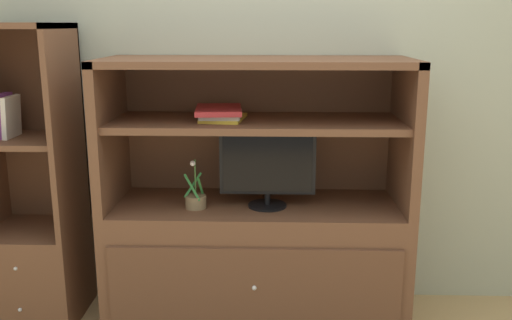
# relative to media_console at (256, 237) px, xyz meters

# --- Properties ---
(painted_rear_wall) EXTENTS (6.00, 0.10, 2.80)m
(painted_rear_wall) POSITION_rel_media_console_xyz_m (0.00, 0.35, 0.92)
(painted_rear_wall) COLOR #ADB29E
(painted_rear_wall) RESTS_ON ground_plane
(media_console) EXTENTS (1.58, 0.63, 1.44)m
(media_console) POSITION_rel_media_console_xyz_m (0.00, 0.00, 0.00)
(media_console) COLOR brown
(media_console) RESTS_ON ground_plane
(tv_monitor) EXTENTS (0.50, 0.20, 0.40)m
(tv_monitor) POSITION_rel_media_console_xyz_m (0.06, -0.06, 0.41)
(tv_monitor) COLOR black
(tv_monitor) RESTS_ON media_console
(potted_plant) EXTENTS (0.12, 0.11, 0.26)m
(potted_plant) POSITION_rel_media_console_xyz_m (-0.31, -0.09, 0.24)
(potted_plant) COLOR #8C7251
(potted_plant) RESTS_ON media_console
(magazine_stack) EXTENTS (0.27, 0.34, 0.06)m
(magazine_stack) POSITION_rel_media_console_xyz_m (-0.18, -0.01, 0.68)
(magazine_stack) COLOR gold
(magazine_stack) RESTS_ON media_console
(bookshelf_tall) EXTENTS (0.50, 0.49, 1.61)m
(bookshelf_tall) POSITION_rel_media_console_xyz_m (-1.23, 0.01, 0.04)
(bookshelf_tall) COLOR brown
(bookshelf_tall) RESTS_ON ground_plane
(upright_book_row) EXTENTS (0.15, 0.18, 0.27)m
(upright_book_row) POSITION_rel_media_console_xyz_m (-1.34, -0.00, 0.66)
(upright_book_row) COLOR silver
(upright_book_row) RESTS_ON bookshelf_tall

